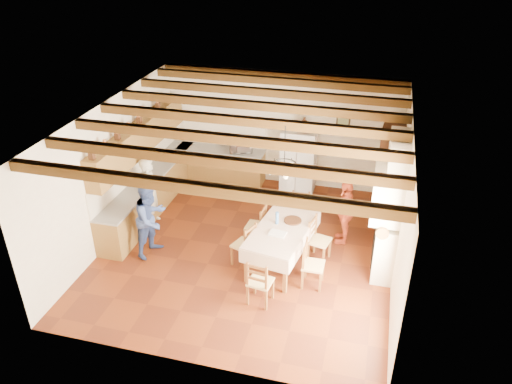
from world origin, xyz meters
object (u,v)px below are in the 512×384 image
at_px(dining_table, 282,231).
at_px(person_woman_red, 345,212).
at_px(refrigerator, 299,161).
at_px(chair_right_near, 313,264).
at_px(chair_left_near, 244,244).
at_px(hutch, 388,175).
at_px(chair_right_far, 320,240).
at_px(person_woman_blue, 151,219).
at_px(chair_left_far, 256,225).
at_px(chair_end_near, 260,281).
at_px(microwave, 241,145).
at_px(chair_end_far, 299,214).
at_px(person_man, 151,191).

height_order(dining_table, person_woman_red, person_woman_red).
relative_size(refrigerator, chair_right_near, 1.76).
bearing_deg(chair_left_near, hutch, 154.18).
xyz_separation_m(chair_right_near, chair_right_far, (-0.00, 0.84, 0.00)).
relative_size(person_woman_blue, person_woman_red, 1.11).
height_order(chair_left_far, chair_right_near, same).
bearing_deg(chair_end_near, refrigerator, -80.55).
distance_m(chair_right_near, microwave, 4.58).
relative_size(refrigerator, dining_table, 0.82).
xyz_separation_m(chair_right_near, chair_end_near, (-0.86, -0.73, 0.00)).
bearing_deg(microwave, chair_left_near, -93.01).
relative_size(chair_end_far, microwave, 1.66).
bearing_deg(chair_end_near, hutch, -111.93).
bearing_deg(chair_end_far, hutch, 28.98).
distance_m(hutch, microwave, 3.85).
bearing_deg(chair_left_far, chair_left_near, -1.25).
bearing_deg(chair_left_near, chair_end_far, 168.70).
bearing_deg(person_woman_blue, hutch, -43.80).
xyz_separation_m(chair_left_near, chair_end_near, (0.61, -1.05, 0.00)).
relative_size(chair_end_near, person_woman_red, 0.64).
height_order(chair_right_near, chair_right_far, same).
bearing_deg(hutch, chair_left_far, -140.24).
height_order(hutch, dining_table, hutch).
bearing_deg(microwave, chair_left_far, -87.79).
xyz_separation_m(chair_left_near, chair_right_near, (1.47, -0.32, 0.00)).
xyz_separation_m(chair_end_far, person_woman_blue, (-2.83, -1.52, 0.35)).
bearing_deg(chair_end_near, chair_left_far, -64.79).
bearing_deg(chair_right_near, person_woman_red, -13.95).
distance_m(dining_table, person_woman_blue, 2.70).
relative_size(dining_table, person_man, 1.27).
bearing_deg(chair_end_far, chair_right_near, -75.04).
relative_size(hutch, dining_table, 1.09).
bearing_deg(microwave, chair_end_near, -89.69).
distance_m(chair_left_far, chair_right_far, 1.42).
relative_size(person_woman_red, microwave, 2.58).
distance_m(refrigerator, person_man, 3.79).
bearing_deg(refrigerator, chair_right_near, -75.25).
distance_m(dining_table, chair_left_far, 0.89).
bearing_deg(hutch, chair_right_far, -116.29).
bearing_deg(chair_end_far, dining_table, -100.35).
distance_m(refrigerator, hutch, 2.35).
height_order(chair_left_far, chair_end_near, same).
bearing_deg(refrigerator, person_man, -141.31).
xyz_separation_m(chair_left_near, person_man, (-2.46, 1.00, 0.34)).
bearing_deg(person_man, hutch, -86.05).
distance_m(chair_left_near, person_woman_blue, 1.98).
distance_m(chair_left_far, chair_end_near, 1.86).
height_order(chair_right_far, person_man, person_man).
bearing_deg(chair_right_near, microwave, 33.69).
relative_size(refrigerator, chair_end_far, 1.76).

